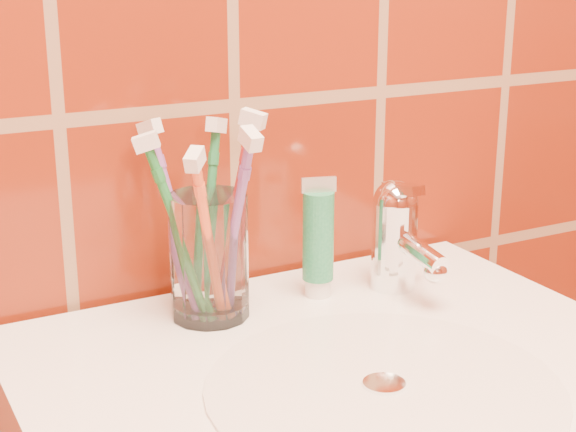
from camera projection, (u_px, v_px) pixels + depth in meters
glass_tumbler at (209, 257)px, 0.86m from camera, size 0.09×0.09×0.13m
toothpaste_tube at (318, 241)px, 0.91m from camera, size 0.04×0.03×0.13m
faucet at (397, 232)px, 0.93m from camera, size 0.05×0.11×0.12m
toothbrush_0 at (177, 222)px, 0.86m from camera, size 0.10×0.15×0.21m
toothbrush_1 at (234, 229)px, 0.82m from camera, size 0.04×0.16×0.22m
toothbrush_2 at (209, 218)px, 0.87m from camera, size 0.11×0.11×0.20m
toothbrush_3 at (208, 240)px, 0.82m from camera, size 0.13×0.14×0.20m
toothbrush_4 at (179, 231)px, 0.83m from camera, size 0.12×0.11×0.20m
toothbrush_5 at (233, 217)px, 0.85m from camera, size 0.11×0.11×0.22m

